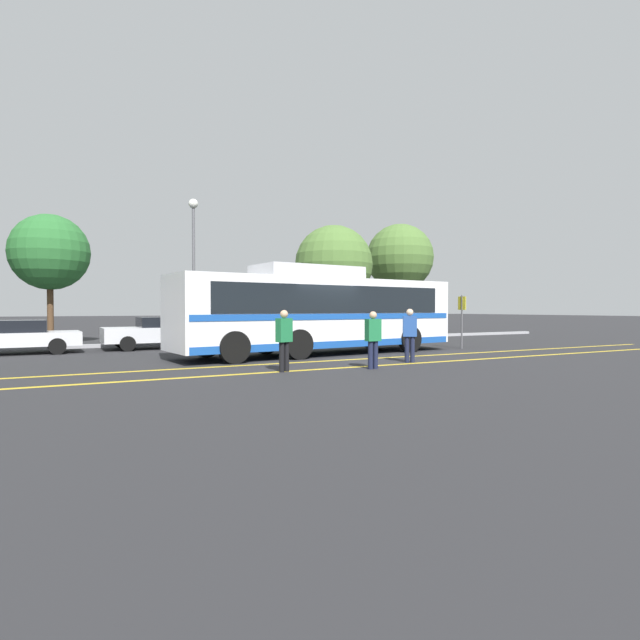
# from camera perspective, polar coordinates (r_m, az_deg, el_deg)

# --- Properties ---
(ground_plane) EXTENTS (220.00, 220.00, 0.00)m
(ground_plane) POSITION_cam_1_polar(r_m,az_deg,el_deg) (17.82, -0.30, -4.10)
(ground_plane) COLOR #262628
(lane_strip_0) EXTENTS (30.93, 0.20, 0.01)m
(lane_strip_0) POSITION_cam_1_polar(r_m,az_deg,el_deg) (16.47, 3.53, -4.53)
(lane_strip_0) COLOR gold
(lane_strip_0) RESTS_ON ground_plane
(lane_strip_1) EXTENTS (30.93, 0.20, 0.01)m
(lane_strip_1) POSITION_cam_1_polar(r_m,az_deg,el_deg) (14.92, 7.20, -5.15)
(lane_strip_1) COLOR gold
(lane_strip_1) RESTS_ON ground_plane
(curb_strip) EXTENTS (38.93, 0.36, 0.15)m
(curb_strip) POSITION_cam_1_polar(r_m,az_deg,el_deg) (24.94, -7.60, -2.39)
(curb_strip) COLOR #99999E
(curb_strip) RESTS_ON ground_plane
(transit_bus) EXTENTS (11.42, 3.67, 3.21)m
(transit_bus) POSITION_cam_1_polar(r_m,az_deg,el_deg) (18.30, -0.05, 1.06)
(transit_bus) COLOR white
(transit_bus) RESTS_ON ground_plane
(parked_car_0) EXTENTS (4.50, 2.16, 1.25)m
(parked_car_0) POSITION_cam_1_polar(r_m,az_deg,el_deg) (21.50, -31.52, -1.62)
(parked_car_0) COLOR silver
(parked_car_0) RESTS_ON ground_plane
(parked_car_1) EXTENTS (4.51, 2.13, 1.33)m
(parked_car_1) POSITION_cam_1_polar(r_m,az_deg,el_deg) (22.10, -17.83, -1.32)
(parked_car_1) COLOR silver
(parked_car_1) RESTS_ON ground_plane
(parked_car_2) EXTENTS (4.25, 2.12, 1.31)m
(parked_car_2) POSITION_cam_1_polar(r_m,az_deg,el_deg) (23.65, -4.33, -1.11)
(parked_car_2) COLOR #335B33
(parked_car_2) RESTS_ON ground_plane
(pedestrian_0) EXTENTS (0.47, 0.41, 1.67)m
(pedestrian_0) POSITION_cam_1_polar(r_m,az_deg,el_deg) (15.76, 10.22, -1.37)
(pedestrian_0) COLOR #191E38
(pedestrian_0) RESTS_ON ground_plane
(pedestrian_1) EXTENTS (0.43, 0.23, 1.60)m
(pedestrian_1) POSITION_cam_1_polar(r_m,az_deg,el_deg) (13.93, 6.08, -1.88)
(pedestrian_1) COLOR #191E38
(pedestrian_1) RESTS_ON ground_plane
(pedestrian_2) EXTENTS (0.47, 0.34, 1.64)m
(pedestrian_2) POSITION_cam_1_polar(r_m,az_deg,el_deg) (13.24, -4.13, -1.94)
(pedestrian_2) COLOR black
(pedestrian_2) RESTS_ON ground_plane
(bus_stop_sign) EXTENTS (0.07, 0.40, 2.24)m
(bus_stop_sign) POSITION_cam_1_polar(r_m,az_deg,el_deg) (21.72, 15.91, 0.57)
(bus_stop_sign) COLOR #59595E
(bus_stop_sign) RESTS_ON ground_plane
(street_lamp) EXTENTS (0.45, 0.45, 6.94)m
(street_lamp) POSITION_cam_1_polar(r_m,az_deg,el_deg) (24.96, -14.25, 8.25)
(street_lamp) COLOR #59595E
(street_lamp) RESTS_ON ground_plane
(tree_0) EXTENTS (4.66, 4.66, 7.58)m
(tree_0) POSITION_cam_1_polar(r_m,az_deg,el_deg) (35.50, 9.12, 7.04)
(tree_0) COLOR #513823
(tree_0) RESTS_ON ground_plane
(tree_2) EXTENTS (4.74, 4.74, 6.74)m
(tree_2) POSITION_cam_1_polar(r_m,az_deg,el_deg) (30.51, 1.58, 6.35)
(tree_2) COLOR #513823
(tree_2) RESTS_ON ground_plane
(tree_3) EXTENTS (3.51, 3.51, 6.06)m
(tree_3) POSITION_cam_1_polar(r_m,az_deg,el_deg) (26.55, -28.50, 6.80)
(tree_3) COLOR #513823
(tree_3) RESTS_ON ground_plane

